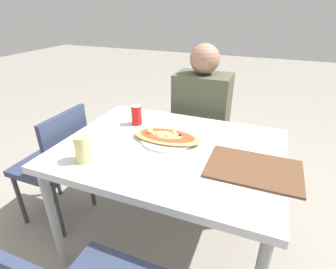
% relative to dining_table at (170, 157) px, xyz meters
% --- Properties ---
extents(ground_plane, '(14.00, 14.00, 0.00)m').
position_rel_dining_table_xyz_m(ground_plane, '(0.00, 0.00, -0.65)').
color(ground_plane, gray).
extents(dining_table, '(1.19, 0.90, 0.72)m').
position_rel_dining_table_xyz_m(dining_table, '(0.00, 0.00, 0.00)').
color(dining_table, silver).
rests_on(dining_table, ground_plane).
extents(chair_far_seated, '(0.40, 0.40, 0.84)m').
position_rel_dining_table_xyz_m(chair_far_seated, '(-0.01, 0.78, -0.17)').
color(chair_far_seated, '#2D3851').
rests_on(chair_far_seated, ground_plane).
extents(chair_side_left, '(0.40, 0.40, 0.84)m').
position_rel_dining_table_xyz_m(chair_side_left, '(-0.79, -0.06, -0.17)').
color(chair_side_left, '#2D3851').
rests_on(chair_side_left, ground_plane).
extents(person_seated, '(0.41, 0.29, 1.18)m').
position_rel_dining_table_xyz_m(person_seated, '(-0.01, 0.67, 0.04)').
color(person_seated, '#2D2D38').
rests_on(person_seated, ground_plane).
extents(pizza_main, '(0.40, 0.30, 0.06)m').
position_rel_dining_table_xyz_m(pizza_main, '(-0.05, 0.06, 0.09)').
color(pizza_main, white).
rests_on(pizza_main, dining_table).
extents(soda_can, '(0.07, 0.07, 0.12)m').
position_rel_dining_table_xyz_m(soda_can, '(-0.31, 0.19, 0.13)').
color(soda_can, red).
rests_on(soda_can, dining_table).
extents(drink_glass, '(0.08, 0.08, 0.14)m').
position_rel_dining_table_xyz_m(drink_glass, '(-0.35, -0.29, 0.14)').
color(drink_glass, '#E0DB7F').
rests_on(drink_glass, dining_table).
extents(serving_tray, '(0.43, 0.30, 0.01)m').
position_rel_dining_table_xyz_m(serving_tray, '(0.45, -0.06, 0.08)').
color(serving_tray, brown).
rests_on(serving_tray, dining_table).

